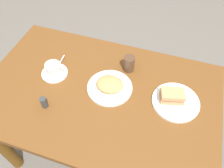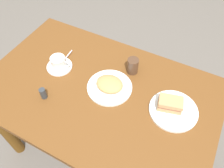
{
  "view_description": "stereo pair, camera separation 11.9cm",
  "coord_description": "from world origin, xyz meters",
  "px_view_note": "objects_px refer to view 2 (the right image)",
  "views": [
    {
      "loc": [
        -0.29,
        0.65,
        1.68
      ],
      "look_at": [
        -0.06,
        -0.05,
        0.75
      ],
      "focal_mm": 35.74,
      "sensor_mm": 36.0,
      "label": 1
    },
    {
      "loc": [
        -0.4,
        0.6,
        1.68
      ],
      "look_at": [
        -0.06,
        -0.05,
        0.75
      ],
      "focal_mm": 35.74,
      "sensor_mm": 36.0,
      "label": 2
    }
  ],
  "objects_px": {
    "spoon": "(66,57)",
    "salt_shaker": "(43,93)",
    "drinking_glass": "(133,66)",
    "sandwich_plate": "(173,110)",
    "side_plate": "(110,87)",
    "sandwich_front": "(170,104)",
    "coffee_cup": "(59,62)",
    "dining_table": "(99,103)",
    "coffee_saucer": "(60,67)"
  },
  "relations": [
    {
      "from": "dining_table",
      "to": "drinking_glass",
      "type": "bearing_deg",
      "value": -116.95
    },
    {
      "from": "sandwich_plate",
      "to": "sandwich_front",
      "type": "distance_m",
      "value": 0.04
    },
    {
      "from": "coffee_cup",
      "to": "spoon",
      "type": "xyz_separation_m",
      "value": [
        0.01,
        -0.08,
        -0.03
      ]
    },
    {
      "from": "coffee_cup",
      "to": "side_plate",
      "type": "xyz_separation_m",
      "value": [
        -0.33,
        0.0,
        -0.04
      ]
    },
    {
      "from": "sandwich_front",
      "to": "coffee_cup",
      "type": "bearing_deg",
      "value": 1.9
    },
    {
      "from": "spoon",
      "to": "side_plate",
      "type": "bearing_deg",
      "value": 166.86
    },
    {
      "from": "dining_table",
      "to": "coffee_cup",
      "type": "xyz_separation_m",
      "value": [
        0.28,
        -0.04,
        0.17
      ]
    },
    {
      "from": "coffee_cup",
      "to": "drinking_glass",
      "type": "bearing_deg",
      "value": -156.86
    },
    {
      "from": "spoon",
      "to": "side_plate",
      "type": "distance_m",
      "value": 0.35
    },
    {
      "from": "spoon",
      "to": "salt_shaker",
      "type": "bearing_deg",
      "value": 101.8
    },
    {
      "from": "sandwich_front",
      "to": "coffee_saucer",
      "type": "distance_m",
      "value": 0.66
    },
    {
      "from": "salt_shaker",
      "to": "sandwich_plate",
      "type": "bearing_deg",
      "value": -159.93
    },
    {
      "from": "sandwich_plate",
      "to": "drinking_glass",
      "type": "height_order",
      "value": "drinking_glass"
    },
    {
      "from": "sandwich_plate",
      "to": "salt_shaker",
      "type": "xyz_separation_m",
      "value": [
        0.63,
        0.23,
        0.03
      ]
    },
    {
      "from": "sandwich_plate",
      "to": "sandwich_front",
      "type": "xyz_separation_m",
      "value": [
        0.03,
        -0.0,
        0.04
      ]
    },
    {
      "from": "spoon",
      "to": "coffee_saucer",
      "type": "bearing_deg",
      "value": 93.15
    },
    {
      "from": "coffee_cup",
      "to": "salt_shaker",
      "type": "height_order",
      "value": "coffee_cup"
    },
    {
      "from": "dining_table",
      "to": "coffee_saucer",
      "type": "distance_m",
      "value": 0.31
    },
    {
      "from": "coffee_cup",
      "to": "dining_table",
      "type": "bearing_deg",
      "value": 171.36
    },
    {
      "from": "sandwich_plate",
      "to": "spoon",
      "type": "xyz_separation_m",
      "value": [
        0.69,
        -0.06,
        0.01
      ]
    },
    {
      "from": "sandwich_front",
      "to": "sandwich_plate",
      "type": "bearing_deg",
      "value": 169.36
    },
    {
      "from": "coffee_saucer",
      "to": "salt_shaker",
      "type": "relative_size",
      "value": 2.3
    },
    {
      "from": "coffee_cup",
      "to": "drinking_glass",
      "type": "distance_m",
      "value": 0.42
    },
    {
      "from": "dining_table",
      "to": "salt_shaker",
      "type": "xyz_separation_m",
      "value": [
        0.23,
        0.17,
        0.15
      ]
    },
    {
      "from": "side_plate",
      "to": "salt_shaker",
      "type": "distance_m",
      "value": 0.35
    },
    {
      "from": "sandwich_plate",
      "to": "side_plate",
      "type": "relative_size",
      "value": 1.0
    },
    {
      "from": "dining_table",
      "to": "side_plate",
      "type": "distance_m",
      "value": 0.14
    },
    {
      "from": "coffee_saucer",
      "to": "spoon",
      "type": "distance_m",
      "value": 0.08
    },
    {
      "from": "dining_table",
      "to": "coffee_saucer",
      "type": "height_order",
      "value": "coffee_saucer"
    },
    {
      "from": "salt_shaker",
      "to": "spoon",
      "type": "bearing_deg",
      "value": -78.2
    },
    {
      "from": "dining_table",
      "to": "side_plate",
      "type": "xyz_separation_m",
      "value": [
        -0.05,
        -0.04,
        0.13
      ]
    },
    {
      "from": "spoon",
      "to": "salt_shaker",
      "type": "distance_m",
      "value": 0.3
    },
    {
      "from": "sandwich_plate",
      "to": "salt_shaker",
      "type": "distance_m",
      "value": 0.67
    },
    {
      "from": "drinking_glass",
      "to": "sandwich_plate",
      "type": "bearing_deg",
      "value": 153.01
    },
    {
      "from": "spoon",
      "to": "drinking_glass",
      "type": "distance_m",
      "value": 0.41
    },
    {
      "from": "coffee_cup",
      "to": "coffee_saucer",
      "type": "bearing_deg",
      "value": 9.29
    },
    {
      "from": "side_plate",
      "to": "drinking_glass",
      "type": "height_order",
      "value": "drinking_glass"
    },
    {
      "from": "dining_table",
      "to": "sandwich_plate",
      "type": "bearing_deg",
      "value": -171.48
    },
    {
      "from": "sandwich_front",
      "to": "coffee_cup",
      "type": "xyz_separation_m",
      "value": [
        0.66,
        0.02,
        0.0
      ]
    },
    {
      "from": "side_plate",
      "to": "drinking_glass",
      "type": "distance_m",
      "value": 0.18
    },
    {
      "from": "sandwich_plate",
      "to": "coffee_saucer",
      "type": "xyz_separation_m",
      "value": [
        0.68,
        0.02,
        -0.0
      ]
    },
    {
      "from": "salt_shaker",
      "to": "drinking_glass",
      "type": "distance_m",
      "value": 0.5
    },
    {
      "from": "spoon",
      "to": "coffee_cup",
      "type": "bearing_deg",
      "value": 94.44
    },
    {
      "from": "sandwich_plate",
      "to": "side_plate",
      "type": "bearing_deg",
      "value": 3.0
    },
    {
      "from": "side_plate",
      "to": "coffee_saucer",
      "type": "bearing_deg",
      "value": -0.21
    },
    {
      "from": "sandwich_plate",
      "to": "drinking_glass",
      "type": "distance_m",
      "value": 0.33
    },
    {
      "from": "sandwich_plate",
      "to": "drinking_glass",
      "type": "bearing_deg",
      "value": -26.99
    },
    {
      "from": "side_plate",
      "to": "salt_shaker",
      "type": "relative_size",
      "value": 3.78
    },
    {
      "from": "salt_shaker",
      "to": "drinking_glass",
      "type": "relative_size",
      "value": 0.69
    },
    {
      "from": "sandwich_front",
      "to": "spoon",
      "type": "bearing_deg",
      "value": -4.78
    }
  ]
}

